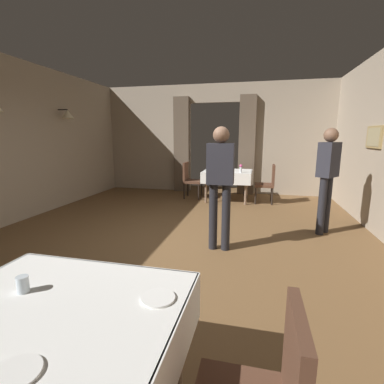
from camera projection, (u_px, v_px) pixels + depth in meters
ground at (170, 244)px, 4.18m from camera, size 10.08×10.08×0.00m
wall_back at (214, 139)px, 7.87m from camera, size 6.40×0.27×3.00m
dining_table_near at (54, 325)px, 1.41m from camera, size 1.30×1.07×0.75m
dining_table_mid at (228, 175)px, 6.93m from camera, size 1.18×0.99×0.75m
chair_mid_right at (268, 182)px, 6.66m from camera, size 0.44×0.44×0.93m
chair_mid_left at (190, 178)px, 7.24m from camera, size 0.44×0.44×0.93m
glass_near_a at (22, 284)px, 1.53m from camera, size 0.06×0.06×0.09m
plate_near_b at (15, 373)px, 1.00m from camera, size 0.18×0.18×0.01m
plate_near_c at (158, 298)px, 1.47m from camera, size 0.18×0.18×0.01m
flower_vase_mid at (241, 168)px, 6.53m from camera, size 0.07×0.07×0.19m
plate_mid_b at (212, 171)px, 6.86m from camera, size 0.22×0.22×0.01m
glass_mid_c at (225, 170)px, 6.64m from camera, size 0.07×0.07×0.09m
glass_mid_d at (221, 168)px, 7.04m from camera, size 0.07×0.07×0.10m
person_waiter_by_doorway at (220, 178)px, 3.81m from camera, size 0.36×0.22×1.72m
person_diner_standing_aside at (327, 172)px, 4.47m from camera, size 0.39×0.42×1.72m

